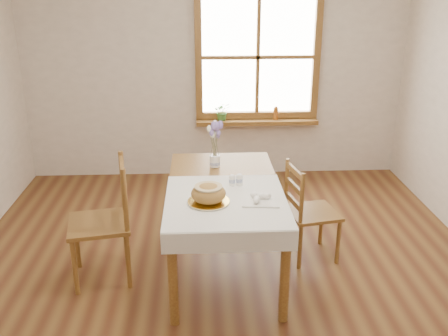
% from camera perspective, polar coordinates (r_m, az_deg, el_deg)
% --- Properties ---
extents(ground, '(5.00, 5.00, 0.00)m').
position_cam_1_polar(ground, '(4.11, 0.21, -13.33)').
color(ground, brown).
rests_on(ground, ground).
extents(room_walls, '(4.60, 5.10, 2.65)m').
position_cam_1_polar(room_walls, '(3.45, 0.25, 10.81)').
color(room_walls, white).
rests_on(room_walls, ground).
extents(window, '(1.46, 0.08, 1.46)m').
position_cam_1_polar(window, '(5.96, 3.88, 12.53)').
color(window, olive).
rests_on(window, ground).
extents(window_sill, '(1.46, 0.20, 0.05)m').
position_cam_1_polar(window_sill, '(6.06, 3.78, 5.30)').
color(window_sill, olive).
rests_on(window_sill, ground).
extents(dining_table, '(0.90, 1.60, 0.75)m').
position_cam_1_polar(dining_table, '(4.05, 0.00, -3.11)').
color(dining_table, olive).
rests_on(dining_table, ground).
extents(table_linen, '(0.91, 0.99, 0.01)m').
position_cam_1_polar(table_linen, '(3.73, 0.23, -3.74)').
color(table_linen, white).
rests_on(table_linen, dining_table).
extents(chair_left, '(0.57, 0.55, 1.01)m').
position_cam_1_polar(chair_left, '(4.09, -14.12, -5.98)').
color(chair_left, olive).
rests_on(chair_left, ground).
extents(chair_right, '(0.49, 0.48, 0.87)m').
position_cam_1_polar(chair_right, '(4.37, 10.10, -4.88)').
color(chair_right, olive).
rests_on(chair_right, ground).
extents(bread_plate, '(0.36, 0.36, 0.02)m').
position_cam_1_polar(bread_plate, '(3.68, -1.78, -3.89)').
color(bread_plate, white).
rests_on(bread_plate, table_linen).
extents(bread_loaf, '(0.26, 0.26, 0.14)m').
position_cam_1_polar(bread_loaf, '(3.65, -1.79, -2.76)').
color(bread_loaf, olive).
rests_on(bread_loaf, bread_plate).
extents(egg_napkin, '(0.29, 0.25, 0.01)m').
position_cam_1_polar(egg_napkin, '(3.71, 4.17, -3.75)').
color(egg_napkin, white).
rests_on(egg_napkin, table_linen).
extents(eggs, '(0.23, 0.21, 0.05)m').
position_cam_1_polar(eggs, '(3.70, 4.18, -3.33)').
color(eggs, white).
rests_on(eggs, egg_napkin).
extents(salt_shaker, '(0.06, 0.06, 0.10)m').
position_cam_1_polar(salt_shaker, '(3.98, 1.77, -1.32)').
color(salt_shaker, white).
rests_on(salt_shaker, table_linen).
extents(pepper_shaker, '(0.06, 0.06, 0.09)m').
position_cam_1_polar(pepper_shaker, '(3.97, 0.93, -1.38)').
color(pepper_shaker, white).
rests_on(pepper_shaker, table_linen).
extents(flower_vase, '(0.11, 0.11, 0.10)m').
position_cam_1_polar(flower_vase, '(4.38, -1.05, 0.72)').
color(flower_vase, white).
rests_on(flower_vase, dining_table).
extents(lavender_bouquet, '(0.16, 0.16, 0.30)m').
position_cam_1_polar(lavender_bouquet, '(4.32, -1.06, 3.24)').
color(lavender_bouquet, '#715DA5').
rests_on(lavender_bouquet, flower_vase).
extents(potted_plant, '(0.20, 0.22, 0.17)m').
position_cam_1_polar(potted_plant, '(5.99, -0.19, 6.25)').
color(potted_plant, '#407A31').
rests_on(potted_plant, window_sill).
extents(amber_bottle, '(0.08, 0.08, 0.16)m').
position_cam_1_polar(amber_bottle, '(6.06, 5.94, 6.28)').
color(amber_bottle, '#A0581D').
rests_on(amber_bottle, window_sill).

